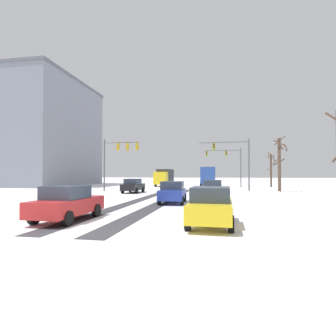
{
  "coord_description": "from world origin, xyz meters",
  "views": [
    {
      "loc": [
        5.21,
        -9.64,
        2.17
      ],
      "look_at": [
        0.0,
        18.52,
        2.8
      ],
      "focal_mm": 29.04,
      "sensor_mm": 36.0,
      "label": 1
    }
  ],
  "objects_px": {
    "bare_tree_sidewalk_far": "(271,169)",
    "office_building_far_left_block": "(25,134)",
    "bare_tree_sidewalk_mid": "(280,162)",
    "car_black_lead": "(133,186)",
    "traffic_signal_near_left": "(118,153)",
    "traffic_signal_near_right": "(235,156)",
    "box_truck_delivery": "(164,177)",
    "car_blue_third": "(173,192)",
    "traffic_signal_far_right": "(228,159)",
    "car_yellow_cab_fifth": "(211,206)",
    "bus_oncoming": "(208,175)",
    "car_silver_second": "(212,189)",
    "car_red_fourth": "(67,203)"
  },
  "relations": [
    {
      "from": "bare_tree_sidewalk_mid",
      "to": "car_blue_third",
      "type": "bearing_deg",
      "value": -125.17
    },
    {
      "from": "box_truck_delivery",
      "to": "traffic_signal_near_right",
      "type": "bearing_deg",
      "value": -49.18
    },
    {
      "from": "traffic_signal_near_left",
      "to": "car_black_lead",
      "type": "xyz_separation_m",
      "value": [
        2.62,
        -1.98,
        -3.93
      ]
    },
    {
      "from": "car_black_lead",
      "to": "traffic_signal_near_left",
      "type": "bearing_deg",
      "value": 142.83
    },
    {
      "from": "car_red_fourth",
      "to": "bare_tree_sidewalk_mid",
      "type": "xyz_separation_m",
      "value": [
        14.36,
        23.68,
        2.8
      ]
    },
    {
      "from": "traffic_signal_near_left",
      "to": "box_truck_delivery",
      "type": "relative_size",
      "value": 0.87
    },
    {
      "from": "traffic_signal_far_right",
      "to": "bus_oncoming",
      "type": "distance_m",
      "value": 7.03
    },
    {
      "from": "bare_tree_sidewalk_mid",
      "to": "bare_tree_sidewalk_far",
      "type": "distance_m",
      "value": 12.19
    },
    {
      "from": "traffic_signal_near_right",
      "to": "car_silver_second",
      "type": "distance_m",
      "value": 10.09
    },
    {
      "from": "car_black_lead",
      "to": "car_blue_third",
      "type": "height_order",
      "value": "same"
    },
    {
      "from": "traffic_signal_near_left",
      "to": "car_yellow_cab_fifth",
      "type": "xyz_separation_m",
      "value": [
        11.99,
        -20.49,
        -3.93
      ]
    },
    {
      "from": "car_yellow_cab_fifth",
      "to": "bare_tree_sidewalk_far",
      "type": "xyz_separation_m",
      "value": [
        8.98,
        35.8,
        2.23
      ]
    },
    {
      "from": "car_blue_third",
      "to": "office_building_far_left_block",
      "type": "xyz_separation_m",
      "value": [
        -33.84,
        27.1,
        9.19
      ]
    },
    {
      "from": "car_black_lead",
      "to": "office_building_far_left_block",
      "type": "height_order",
      "value": "office_building_far_left_block"
    },
    {
      "from": "traffic_signal_far_right",
      "to": "bus_oncoming",
      "type": "bearing_deg",
      "value": 122.69
    },
    {
      "from": "car_yellow_cab_fifth",
      "to": "office_building_far_left_block",
      "type": "height_order",
      "value": "office_building_far_left_block"
    },
    {
      "from": "car_silver_second",
      "to": "bare_tree_sidewalk_mid",
      "type": "height_order",
      "value": "bare_tree_sidewalk_mid"
    },
    {
      "from": "traffic_signal_far_right",
      "to": "bare_tree_sidewalk_mid",
      "type": "xyz_separation_m",
      "value": [
        5.82,
        -10.78,
        -1.03
      ]
    },
    {
      "from": "bare_tree_sidewalk_far",
      "to": "office_building_far_left_block",
      "type": "bearing_deg",
      "value": -179.59
    },
    {
      "from": "car_black_lead",
      "to": "car_yellow_cab_fifth",
      "type": "distance_m",
      "value": 20.75
    },
    {
      "from": "bare_tree_sidewalk_far",
      "to": "office_building_far_left_block",
      "type": "height_order",
      "value": "office_building_far_left_block"
    },
    {
      "from": "car_silver_second",
      "to": "car_yellow_cab_fifth",
      "type": "relative_size",
      "value": 0.99
    },
    {
      "from": "car_red_fourth",
      "to": "car_yellow_cab_fifth",
      "type": "height_order",
      "value": "same"
    },
    {
      "from": "traffic_signal_far_right",
      "to": "office_building_far_left_block",
      "type": "bearing_deg",
      "value": 178.51
    },
    {
      "from": "car_yellow_cab_fifth",
      "to": "bus_oncoming",
      "type": "xyz_separation_m",
      "value": [
        -1.59,
        39.94,
        1.18
      ]
    },
    {
      "from": "traffic_signal_near_right",
      "to": "car_red_fourth",
      "type": "distance_m",
      "value": 24.54
    },
    {
      "from": "car_blue_third",
      "to": "car_red_fourth",
      "type": "bearing_deg",
      "value": -113.11
    },
    {
      "from": "car_red_fourth",
      "to": "bare_tree_sidewalk_far",
      "type": "bearing_deg",
      "value": 66.47
    },
    {
      "from": "traffic_signal_near_right",
      "to": "bare_tree_sidewalk_mid",
      "type": "relative_size",
      "value": 0.93
    },
    {
      "from": "car_black_lead",
      "to": "bare_tree_sidewalk_far",
      "type": "xyz_separation_m",
      "value": [
        18.35,
        17.29,
        2.23
      ]
    },
    {
      "from": "traffic_signal_far_right",
      "to": "car_black_lead",
      "type": "xyz_separation_m",
      "value": [
        -11.3,
        -15.95,
        -3.82
      ]
    },
    {
      "from": "car_black_lead",
      "to": "car_silver_second",
      "type": "distance_m",
      "value": 10.44
    },
    {
      "from": "bus_oncoming",
      "to": "car_blue_third",
      "type": "bearing_deg",
      "value": -92.63
    },
    {
      "from": "bare_tree_sidewalk_mid",
      "to": "office_building_far_left_block",
      "type": "xyz_separation_m",
      "value": [
        -44.63,
        11.78,
        6.4
      ]
    },
    {
      "from": "car_blue_third",
      "to": "box_truck_delivery",
      "type": "height_order",
      "value": "box_truck_delivery"
    },
    {
      "from": "car_red_fourth",
      "to": "office_building_far_left_block",
      "type": "relative_size",
      "value": 0.18
    },
    {
      "from": "traffic_signal_far_right",
      "to": "traffic_signal_near_right",
      "type": "distance_m",
      "value": 11.89
    },
    {
      "from": "traffic_signal_near_right",
      "to": "car_black_lead",
      "type": "bearing_deg",
      "value": -160.83
    },
    {
      "from": "car_black_lead",
      "to": "bare_tree_sidewalk_mid",
      "type": "relative_size",
      "value": 0.59
    },
    {
      "from": "box_truck_delivery",
      "to": "office_building_far_left_block",
      "type": "xyz_separation_m",
      "value": [
        -27.73,
        -0.37,
        8.37
      ]
    },
    {
      "from": "bus_oncoming",
      "to": "car_black_lead",
      "type": "bearing_deg",
      "value": -109.96
    },
    {
      "from": "traffic_signal_far_right",
      "to": "car_red_fourth",
      "type": "bearing_deg",
      "value": -103.92
    },
    {
      "from": "car_yellow_cab_fifth",
      "to": "traffic_signal_far_right",
      "type": "bearing_deg",
      "value": 86.79
    },
    {
      "from": "traffic_signal_far_right",
      "to": "car_blue_third",
      "type": "height_order",
      "value": "traffic_signal_far_right"
    },
    {
      "from": "car_red_fourth",
      "to": "car_yellow_cab_fifth",
      "type": "relative_size",
      "value": 1.0
    },
    {
      "from": "traffic_signal_near_left",
      "to": "bus_oncoming",
      "type": "xyz_separation_m",
      "value": [
        10.4,
        19.45,
        -2.75
      ]
    },
    {
      "from": "bus_oncoming",
      "to": "office_building_far_left_block",
      "type": "height_order",
      "value": "office_building_far_left_block"
    },
    {
      "from": "car_black_lead",
      "to": "car_silver_second",
      "type": "relative_size",
      "value": 1.0
    },
    {
      "from": "traffic_signal_far_right",
      "to": "traffic_signal_near_left",
      "type": "distance_m",
      "value": 19.72
    },
    {
      "from": "traffic_signal_near_right",
      "to": "car_yellow_cab_fifth",
      "type": "bearing_deg",
      "value": -95.85
    }
  ]
}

